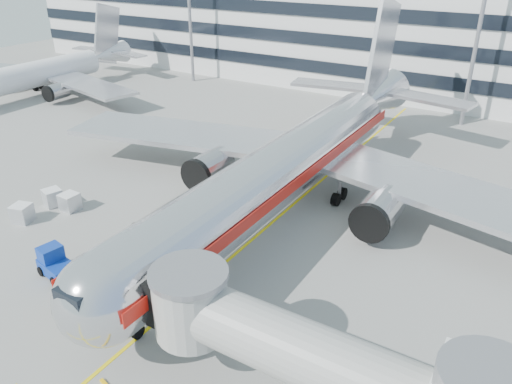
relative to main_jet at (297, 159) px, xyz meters
The scene contains 13 objects.
ground 12.46m from the main_jet, 90.00° to the right, with size 180.00×180.00×0.00m, color gray.
lead_in_line 4.57m from the main_jet, 90.00° to the right, with size 0.25×70.00×0.01m, color yellow.
main_jet is the anchor object (origin of this frame).
jet_bridge 23.18m from the main_jet, 58.30° to the right, with size 17.80×4.50×7.00m.
terminal 46.36m from the main_jet, 90.00° to the left, with size 150.00×24.25×15.60m.
light_mast_centre 33.08m from the main_jet, 75.20° to the left, with size 2.40×1.20×25.45m.
second_jet 50.79m from the main_jet, 167.40° to the left, with size 38.21×36.52×12.04m.
belt_loader 14.34m from the main_jet, 111.13° to the right, with size 4.80×3.10×2.26m.
baggage_tug 20.52m from the main_jet, 116.79° to the right, with size 3.03×2.21×2.09m.
cargo_container_left 23.16m from the main_jet, 140.37° to the right, with size 1.76×1.76×1.51m.
cargo_container_right 21.50m from the main_jet, 147.55° to the right, with size 1.75×1.75×1.49m.
cargo_container_front 19.78m from the main_jet, 144.92° to the right, with size 1.43×1.43×1.50m.
ramp_worker 17.84m from the main_jet, 106.07° to the right, with size 0.73×0.48×2.00m, color #A9FE1A.
Camera 1 is at (17.54, -23.35, 20.58)m, focal length 35.00 mm.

